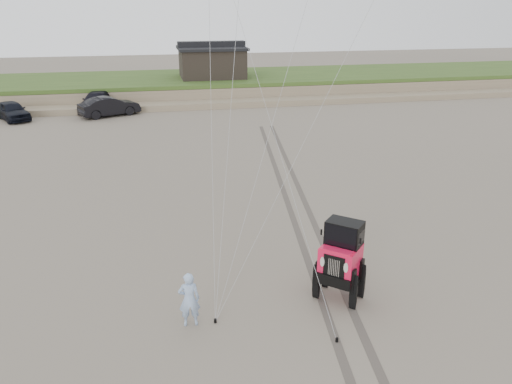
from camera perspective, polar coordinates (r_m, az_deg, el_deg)
The scene contains 11 objects.
ground at distance 15.29m, azimuth 5.95°, elevation -12.85°, with size 160.00×160.00×0.00m, color #6B6054.
dune_ridge at distance 50.31m, azimuth -7.36°, elevation 11.89°, with size 160.00×14.25×1.73m.
cabin at distance 49.71m, azimuth -5.07°, elevation 14.68°, with size 6.40×5.40×3.35m.
truck_a at distance 43.06m, azimuth -26.11°, elevation 8.35°, with size 1.71×4.25×1.45m, color black.
truck_b at distance 41.81m, azimuth -16.41°, elevation 9.37°, with size 1.63×4.68×1.54m, color black.
truck_c at distance 44.39m, azimuth -17.65°, elevation 9.86°, with size 2.16×5.32×1.54m, color black.
jeep at distance 15.29m, azimuth 9.56°, elevation -8.68°, with size 2.30×5.33×1.99m, color #F21643, non-canonical shape.
man at distance 14.13m, azimuth -7.64°, elevation -12.07°, with size 0.60×0.39×1.63m, color #8FB0DD.
stake_main at distance 14.55m, azimuth -4.68°, elevation -14.47°, with size 0.08×0.08×0.12m, color black.
stake_aux at distance 13.98m, azimuth 9.23°, elevation -16.35°, with size 0.08×0.08×0.12m, color black.
tire_tracks at distance 22.61m, azimuth 4.63°, elevation -1.21°, with size 5.22×29.74×0.01m.
Camera 1 is at (-4.16, -12.05, 8.43)m, focal length 35.00 mm.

